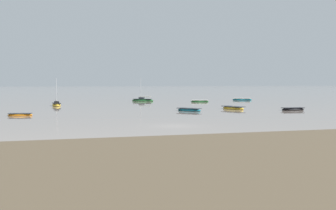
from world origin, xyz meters
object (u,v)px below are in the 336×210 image
object	(u,v)px
sailboat_moored_2	(56,105)
rowboat_moored_2	(20,115)
rowboat_moored_4	(189,110)
sailboat_moored_4	(143,100)
rowboat_moored_1	(293,109)
rowboat_moored_6	(233,108)
rowboat_moored_3	(242,99)
rowboat_moored_0	(200,101)

from	to	relation	value
sailboat_moored_2	rowboat_moored_2	distance (m)	23.27
rowboat_moored_4	sailboat_moored_4	bearing A→B (deg)	142.18
rowboat_moored_1	rowboat_moored_6	bearing A→B (deg)	148.40
rowboat_moored_2	rowboat_moored_4	bearing A→B (deg)	-161.97
rowboat_moored_4	rowboat_moored_6	xyz separation A→B (m)	(8.23, 2.01, 0.02)
rowboat_moored_3	sailboat_moored_4	world-z (taller)	sailboat_moored_4
rowboat_moored_0	rowboat_moored_6	size ratio (longest dim) A/B	0.88
sailboat_moored_4	rowboat_moored_0	bearing A→B (deg)	178.35
rowboat_moored_3	rowboat_moored_6	distance (m)	34.66
sailboat_moored_2	rowboat_moored_4	xyz separation A→B (m)	(18.69, -20.19, -0.06)
sailboat_moored_2	rowboat_moored_4	bearing A→B (deg)	40.52
rowboat_moored_1	rowboat_moored_4	world-z (taller)	rowboat_moored_4
rowboat_moored_2	rowboat_moored_3	world-z (taller)	rowboat_moored_3
rowboat_moored_1	rowboat_moored_4	bearing A→B (deg)	170.71
sailboat_moored_2	rowboat_moored_4	size ratio (longest dim) A/B	1.30
rowboat_moored_2	sailboat_moored_4	bearing A→B (deg)	-111.96
sailboat_moored_2	sailboat_moored_4	size ratio (longest dim) A/B	0.95
rowboat_moored_4	rowboat_moored_1	bearing A→B (deg)	42.86
rowboat_moored_2	rowboat_moored_4	world-z (taller)	rowboat_moored_4
sailboat_moored_2	rowboat_moored_6	xyz separation A→B (m)	(26.92, -18.18, -0.04)
rowboat_moored_4	rowboat_moored_2	bearing A→B (deg)	-120.55
rowboat_moored_2	rowboat_moored_6	bearing A→B (deg)	-159.92
rowboat_moored_2	rowboat_moored_6	distance (m)	32.60
rowboat_moored_0	rowboat_moored_2	world-z (taller)	rowboat_moored_0
rowboat_moored_3	rowboat_moored_6	size ratio (longest dim) A/B	1.03
rowboat_moored_1	rowboat_moored_6	distance (m)	9.24
rowboat_moored_2	rowboat_moored_6	xyz separation A→B (m)	(32.29, 4.46, 0.05)
rowboat_moored_2	rowboat_moored_3	distance (m)	60.11
rowboat_moored_1	rowboat_moored_6	world-z (taller)	rowboat_moored_6
rowboat_moored_6	rowboat_moored_3	bearing A→B (deg)	131.55
rowboat_moored_1	sailboat_moored_2	size ratio (longest dim) A/B	0.71
rowboat_moored_0	rowboat_moored_2	distance (m)	46.73
rowboat_moored_1	rowboat_moored_0	bearing A→B (deg)	98.84
sailboat_moored_2	rowboat_moored_3	distance (m)	45.28
rowboat_moored_1	rowboat_moored_4	size ratio (longest dim) A/B	0.93
rowboat_moored_0	rowboat_moored_1	bearing A→B (deg)	111.43
rowboat_moored_1	rowboat_moored_2	xyz separation A→B (m)	(-40.04, 0.59, -0.03)
rowboat_moored_1	rowboat_moored_2	size ratio (longest dim) A/B	1.15
rowboat_moored_0	rowboat_moored_3	xyz separation A→B (m)	(12.84, 5.22, 0.03)
rowboat_moored_4	rowboat_moored_6	size ratio (longest dim) A/B	0.87
sailboat_moored_2	rowboat_moored_3	world-z (taller)	sailboat_moored_2
rowboat_moored_1	sailboat_moored_2	distance (m)	41.73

